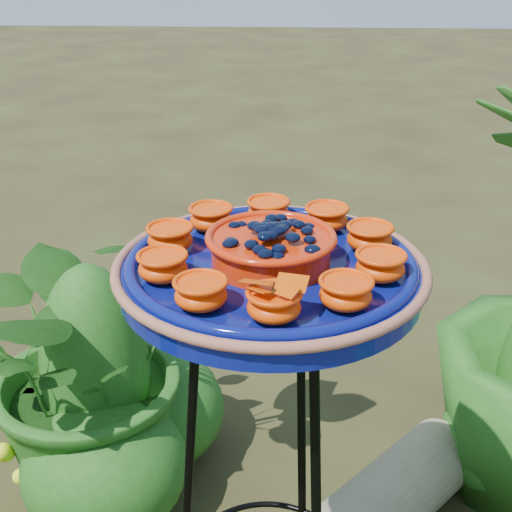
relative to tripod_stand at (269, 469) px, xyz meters
The scene contains 4 objects.
tripod_stand is the anchor object (origin of this frame).
feeder_dish 0.40m from the tripod_stand, 86.87° to the right, with size 0.61×0.61×0.11m.
driftwood_log 0.66m from the tripod_stand, 54.57° to the left, with size 0.19×0.19×0.58m, color gray.
shrub_back_left 0.76m from the tripod_stand, 129.38° to the left, with size 0.75×0.65×0.83m, color #225115.
Camera 1 is at (0.02, -1.07, 1.43)m, focal length 50.00 mm.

